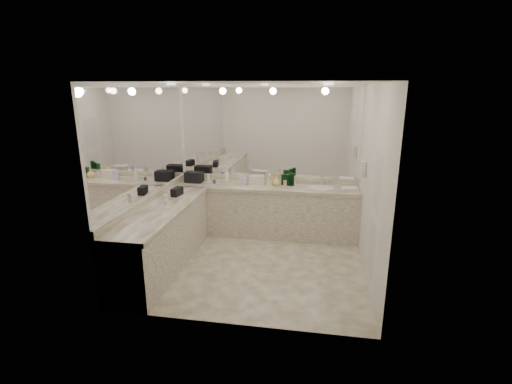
% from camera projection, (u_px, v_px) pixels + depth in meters
% --- Properties ---
extents(floor, '(3.20, 3.20, 0.00)m').
position_uv_depth(floor, '(254.00, 263.00, 5.56)').
color(floor, beige).
rests_on(floor, ground).
extents(ceiling, '(3.20, 3.20, 0.00)m').
position_uv_depth(ceiling, '(254.00, 83.00, 4.85)').
color(ceiling, white).
rests_on(ceiling, floor).
extents(wall_back, '(3.20, 0.02, 2.60)m').
position_uv_depth(wall_back, '(269.00, 160.00, 6.63)').
color(wall_back, silver).
rests_on(wall_back, floor).
extents(wall_left, '(0.02, 3.00, 2.60)m').
position_uv_depth(wall_left, '(148.00, 175.00, 5.46)').
color(wall_left, silver).
rests_on(wall_left, floor).
extents(wall_right, '(0.02, 3.00, 2.60)m').
position_uv_depth(wall_right, '(372.00, 184.00, 4.95)').
color(wall_right, silver).
rests_on(wall_right, floor).
extents(vanity_back_base, '(3.20, 0.60, 0.84)m').
position_uv_depth(vanity_back_base, '(266.00, 211.00, 6.58)').
color(vanity_back_base, silver).
rests_on(vanity_back_base, floor).
extents(vanity_back_top, '(3.20, 0.64, 0.06)m').
position_uv_depth(vanity_back_top, '(266.00, 187.00, 6.45)').
color(vanity_back_top, beige).
rests_on(vanity_back_top, vanity_back_base).
extents(vanity_left_base, '(0.60, 2.40, 0.84)m').
position_uv_depth(vanity_left_base, '(163.00, 240.00, 5.36)').
color(vanity_left_base, silver).
rests_on(vanity_left_base, floor).
extents(vanity_left_top, '(0.64, 2.42, 0.06)m').
position_uv_depth(vanity_left_top, '(161.00, 210.00, 5.24)').
color(vanity_left_top, beige).
rests_on(vanity_left_top, vanity_left_base).
extents(backsplash_back, '(3.20, 0.04, 0.10)m').
position_uv_depth(backsplash_back, '(268.00, 179.00, 6.70)').
color(backsplash_back, beige).
rests_on(backsplash_back, vanity_back_top).
extents(backsplash_left, '(0.04, 3.00, 0.10)m').
position_uv_depth(backsplash_left, '(151.00, 198.00, 5.55)').
color(backsplash_left, beige).
rests_on(backsplash_left, vanity_left_top).
extents(mirror_back, '(3.12, 0.01, 1.55)m').
position_uv_depth(mirror_back, '(269.00, 133.00, 6.49)').
color(mirror_back, white).
rests_on(mirror_back, wall_back).
extents(mirror_left, '(0.01, 2.92, 1.55)m').
position_uv_depth(mirror_left, '(146.00, 143.00, 5.33)').
color(mirror_left, white).
rests_on(mirror_left, wall_left).
extents(sink, '(0.44, 0.44, 0.03)m').
position_uv_depth(sink, '(321.00, 188.00, 6.30)').
color(sink, white).
rests_on(sink, vanity_back_top).
extents(faucet, '(0.24, 0.16, 0.14)m').
position_uv_depth(faucet, '(321.00, 181.00, 6.48)').
color(faucet, silver).
rests_on(faucet, vanity_back_top).
extents(wall_phone, '(0.06, 0.10, 0.24)m').
position_uv_depth(wall_phone, '(363.00, 169.00, 5.61)').
color(wall_phone, white).
rests_on(wall_phone, wall_right).
extents(door, '(0.02, 0.82, 2.10)m').
position_uv_depth(door, '(375.00, 214.00, 4.54)').
color(door, white).
rests_on(door, wall_right).
extents(black_toiletry_bag, '(0.31, 0.20, 0.18)m').
position_uv_depth(black_toiletry_bag, '(194.00, 177.00, 6.65)').
color(black_toiletry_bag, black).
rests_on(black_toiletry_bag, vanity_back_top).
extents(black_bag_spill, '(0.14, 0.25, 0.13)m').
position_uv_depth(black_bag_spill, '(177.00, 192.00, 5.84)').
color(black_bag_spill, black).
rests_on(black_bag_spill, vanity_left_top).
extents(cream_cosmetic_case, '(0.29, 0.21, 0.15)m').
position_uv_depth(cream_cosmetic_case, '(256.00, 180.00, 6.54)').
color(cream_cosmetic_case, beige).
rests_on(cream_cosmetic_case, vanity_back_top).
extents(hand_towel, '(0.29, 0.22, 0.04)m').
position_uv_depth(hand_towel, '(349.00, 189.00, 6.15)').
color(hand_towel, white).
rests_on(hand_towel, vanity_back_top).
extents(lotion_left, '(0.06, 0.06, 0.14)m').
position_uv_depth(lotion_left, '(166.00, 199.00, 5.41)').
color(lotion_left, white).
rests_on(lotion_left, vanity_left_top).
extents(soap_bottle_a, '(0.10, 0.10, 0.24)m').
position_uv_depth(soap_bottle_a, '(227.00, 176.00, 6.62)').
color(soap_bottle_a, white).
rests_on(soap_bottle_a, vanity_back_top).
extents(soap_bottle_b, '(0.11, 0.11, 0.22)m').
position_uv_depth(soap_bottle_b, '(243.00, 179.00, 6.42)').
color(soap_bottle_b, silver).
rests_on(soap_bottle_b, vanity_back_top).
extents(soap_bottle_c, '(0.17, 0.17, 0.17)m').
position_uv_depth(soap_bottle_c, '(276.00, 181.00, 6.42)').
color(soap_bottle_c, '#ECCE7D').
rests_on(soap_bottle_c, vanity_back_top).
extents(green_bottle_0, '(0.07, 0.07, 0.18)m').
position_uv_depth(green_bottle_0, '(283.00, 180.00, 6.48)').
color(green_bottle_0, '#0C501C').
rests_on(green_bottle_0, vanity_back_top).
extents(green_bottle_1, '(0.07, 0.07, 0.20)m').
position_uv_depth(green_bottle_1, '(291.00, 180.00, 6.43)').
color(green_bottle_1, '#0C501C').
rests_on(green_bottle_1, vanity_back_top).
extents(green_bottle_2, '(0.07, 0.07, 0.18)m').
position_uv_depth(green_bottle_2, '(287.00, 179.00, 6.48)').
color(green_bottle_2, '#0C501C').
rests_on(green_bottle_2, vanity_back_top).
extents(green_bottle_3, '(0.07, 0.07, 0.20)m').
position_uv_depth(green_bottle_3, '(289.00, 180.00, 6.43)').
color(green_bottle_3, '#0C501C').
rests_on(green_bottle_3, vanity_back_top).
extents(green_bottle_4, '(0.07, 0.07, 0.22)m').
position_uv_depth(green_bottle_4, '(292.00, 180.00, 6.40)').
color(green_bottle_4, '#0C501C').
rests_on(green_bottle_4, vanity_back_top).
extents(amenity_bottle_0, '(0.06, 0.06, 0.09)m').
position_uv_depth(amenity_bottle_0, '(285.00, 183.00, 6.44)').
color(amenity_bottle_0, '#E0B28C').
rests_on(amenity_bottle_0, vanity_back_top).
extents(amenity_bottle_1, '(0.05, 0.05, 0.09)m').
position_uv_depth(amenity_bottle_1, '(277.00, 182.00, 6.47)').
color(amenity_bottle_1, '#E0B28C').
rests_on(amenity_bottle_1, vanity_back_top).
extents(amenity_bottle_2, '(0.04, 0.04, 0.13)m').
position_uv_depth(amenity_bottle_2, '(268.00, 181.00, 6.46)').
color(amenity_bottle_2, white).
rests_on(amenity_bottle_2, vanity_back_top).
extents(amenity_bottle_3, '(0.05, 0.05, 0.09)m').
position_uv_depth(amenity_bottle_3, '(271.00, 182.00, 6.46)').
color(amenity_bottle_3, '#F2D84C').
rests_on(amenity_bottle_3, vanity_back_top).
extents(amenity_bottle_4, '(0.06, 0.06, 0.08)m').
position_uv_depth(amenity_bottle_4, '(294.00, 182.00, 6.49)').
color(amenity_bottle_4, silver).
rests_on(amenity_bottle_4, vanity_back_top).
extents(amenity_bottle_5, '(0.06, 0.06, 0.09)m').
position_uv_depth(amenity_bottle_5, '(255.00, 181.00, 6.54)').
color(amenity_bottle_5, '#F2D84C').
rests_on(amenity_bottle_5, vanity_back_top).
extents(amenity_bottle_6, '(0.06, 0.06, 0.07)m').
position_uv_depth(amenity_bottle_6, '(222.00, 181.00, 6.60)').
color(amenity_bottle_6, silver).
rests_on(amenity_bottle_6, vanity_back_top).
extents(amenity_bottle_7, '(0.05, 0.05, 0.06)m').
position_uv_depth(amenity_bottle_7, '(214.00, 182.00, 6.59)').
color(amenity_bottle_7, '#3F3F4C').
rests_on(amenity_bottle_7, vanity_back_top).
extents(amenity_bottle_8, '(0.05, 0.05, 0.15)m').
position_uv_depth(amenity_bottle_8, '(208.00, 178.00, 6.67)').
color(amenity_bottle_8, white).
rests_on(amenity_bottle_8, vanity_back_top).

